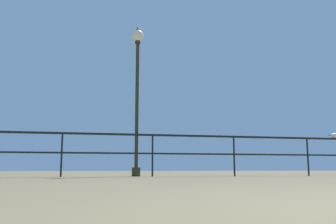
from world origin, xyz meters
The scene contains 3 objects.
pier_railing centered at (0.00, 7.96, 0.78)m, with size 21.77×0.05×1.05m.
lamppost_center centered at (-0.37, 8.24, 2.49)m, with size 0.32×0.32×3.96m.
seagull_on_rail centered at (5.26, 7.96, 1.13)m, with size 0.40×0.20×0.19m.
Camera 1 is at (-1.70, -1.01, 0.19)m, focal length 39.10 mm.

